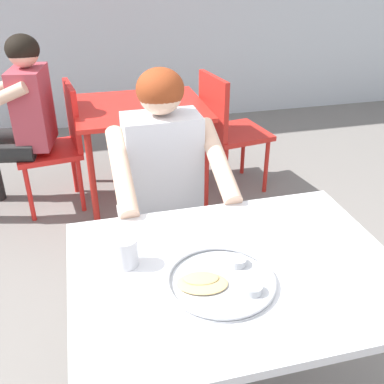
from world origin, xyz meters
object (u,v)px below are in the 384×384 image
patron_background (19,112)px  thali_tray (221,280)px  table_background_red (141,117)px  table_foreground (235,288)px  drinking_cup (126,251)px  chair_red_right (226,125)px  chair_foreground (159,202)px  chair_red_left (59,140)px  diner_foreground (167,184)px

patron_background → thali_tray: bearing=-69.3°
table_background_red → table_foreground: bearing=-89.2°
drinking_cup → chair_red_right: 2.01m
table_foreground → patron_background: patron_background is taller
drinking_cup → chair_foreground: bearing=72.9°
thali_tray → chair_red_right: 2.05m
thali_tray → chair_red_left: 2.07m
drinking_cup → chair_red_right: chair_red_right is taller
chair_red_left → thali_tray: bearing=-75.2°
thali_tray → drinking_cup: drinking_cup is taller
thali_tray → table_background_red: bearing=88.7°
table_background_red → chair_red_right: 0.62m
drinking_cup → chair_foreground: chair_foreground is taller
diner_foreground → table_background_red: bearing=87.2°
drinking_cup → thali_tray: bearing=-31.3°
table_background_red → chair_red_right: (0.62, -0.04, -0.10)m
table_foreground → chair_red_left: size_ratio=1.20×
thali_tray → patron_background: bearing=110.7°
thali_tray → chair_red_left: chair_red_left is taller
chair_red_left → chair_red_right: bearing=-2.9°
diner_foreground → chair_red_left: diner_foreground is taller
table_background_red → patron_background: 0.80m
drinking_cup → table_background_red: size_ratio=0.11×
table_background_red → chair_red_left: (-0.57, 0.02, -0.12)m
drinking_cup → diner_foreground: diner_foreground is taller
diner_foreground → table_background_red: 1.24m
table_background_red → chair_red_right: chair_red_right is taller
chair_foreground → table_background_red: bearing=86.4°
chair_red_right → thali_tray: bearing=-108.9°
table_background_red → chair_red_right: size_ratio=0.99×
thali_tray → chair_foreground: (-0.02, 0.96, -0.26)m
drinking_cup → patron_background: patron_background is taller
table_foreground → thali_tray: (-0.07, -0.06, 0.10)m
table_foreground → diner_foreground: (-0.09, 0.67, 0.05)m
chair_foreground → chair_red_right: (0.68, 0.97, 0.01)m
drinking_cup → chair_red_left: chair_red_left is taller
thali_tray → chair_red_left: bearing=104.8°
table_foreground → chair_red_left: chair_red_left is taller
thali_tray → chair_red_right: (0.66, 1.93, -0.26)m
chair_foreground → table_background_red: chair_foreground is taller
diner_foreground → thali_tray: bearing=-88.7°
chair_red_right → table_foreground: bearing=-107.5°
table_foreground → chair_red_right: chair_red_right is taller
table_background_red → chair_red_left: bearing=178.0°
chair_red_left → drinking_cup: bearing=-81.9°
chair_red_left → table_background_red: bearing=-2.0°
table_foreground → chair_red_left: bearing=107.2°
diner_foreground → table_background_red: size_ratio=1.39×
chair_red_left → chair_foreground: bearing=-63.8°
table_foreground → chair_red_left: 2.02m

